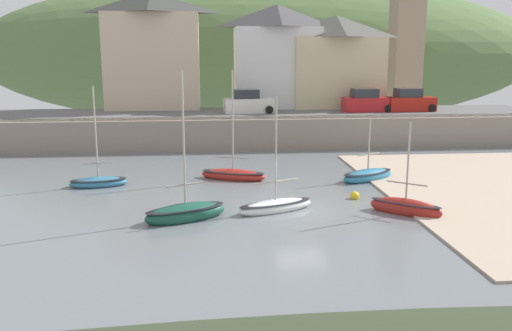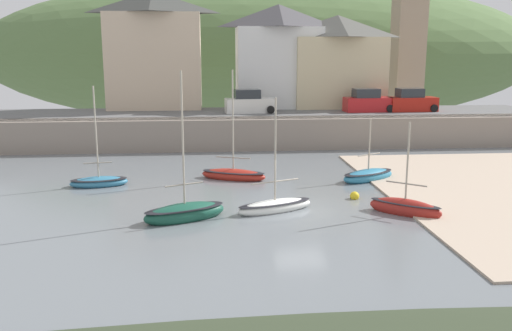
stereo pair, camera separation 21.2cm
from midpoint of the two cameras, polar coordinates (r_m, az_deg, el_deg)
The scene contains 17 objects.
ground at distance 18.25m, azimuth 14.01°, elevation -12.52°, with size 48.00×41.00×0.61m.
quay_seawall at distance 43.36m, azimuth 0.57°, elevation 3.67°, with size 48.00×9.40×2.40m.
hillside_backdrop at distance 80.84m, azimuth 0.77°, elevation 11.61°, with size 80.00×44.00×20.30m.
waterfront_building_left at distance 50.60m, azimuth -10.79°, elevation 11.70°, with size 8.45×5.22×10.18m.
waterfront_building_centre at distance 50.80m, azimuth 2.04°, elevation 11.33°, with size 7.85×5.10×9.14m.
waterfront_building_right at distance 51.77m, azimuth 8.08°, elevation 10.71°, with size 8.44×5.95×8.23m.
church_with_spire at distance 58.00m, azimuth 15.32°, elevation 14.69°, with size 3.00×3.00×16.23m.
sailboat_far_left at distance 26.44m, azimuth 1.81°, elevation -4.19°, with size 4.05×2.49×5.61m.
fishing_boat_green at distance 32.50m, azimuth -16.19°, elevation -1.62°, with size 3.39×1.89×5.80m.
rowboat_small_beached at distance 25.34m, azimuth -7.55°, elevation -4.86°, with size 4.11×2.88×6.93m.
sailboat_tall_mast at distance 26.86m, azimuth 15.02°, elevation -4.22°, with size 3.27×2.87×4.58m.
sailboat_nearest_shore at distance 32.90m, azimuth -2.57°, elevation -0.93°, with size 4.16×2.62×6.64m.
dinghy_open_wooden at distance 33.28m, azimuth 11.34°, elevation -1.02°, with size 3.90×2.94×3.89m.
parked_car_near_slipway at distance 46.23m, azimuth -0.96°, elevation 6.49°, with size 4.25×2.10×1.95m.
parked_car_by_wall at distance 48.06m, azimuth 11.25°, elevation 6.47°, with size 4.17×1.89×1.95m.
parked_car_end_of_row at distance 49.28m, azimuth 15.54°, elevation 6.40°, with size 4.17×1.88×1.95m.
mooring_buoy at distance 29.05m, azimuth 10.00°, elevation -3.12°, with size 0.48×0.48×0.48m.
Camera 1 is at (-4.49, -25.18, 7.62)m, focal length 38.57 mm.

